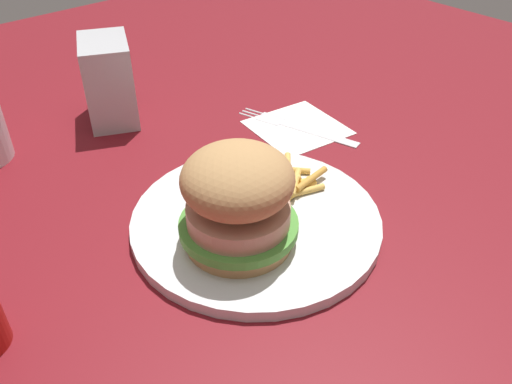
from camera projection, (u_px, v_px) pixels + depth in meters
The scene contains 7 objects.
ground_plane at pixel (252, 248), 0.51m from camera, with size 1.60×1.60×0.00m, color maroon.
plate at pixel (256, 221), 0.54m from camera, with size 0.25×0.25×0.01m, color silver.
sandwich at pixel (238, 199), 0.47m from camera, with size 0.11×0.11×0.10m.
fries_pile at pixel (286, 183), 0.57m from camera, with size 0.08×0.09×0.01m.
napkin at pixel (297, 127), 0.70m from camera, with size 0.11×0.11×0.00m, color white.
fork at pixel (296, 125), 0.70m from camera, with size 0.17×0.06×0.00m.
napkin_dispenser at pixel (109, 81), 0.69m from camera, with size 0.09×0.06×0.11m, color #B7BABF.
Camera 1 is at (-0.29, 0.25, 0.35)m, focal length 37.41 mm.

